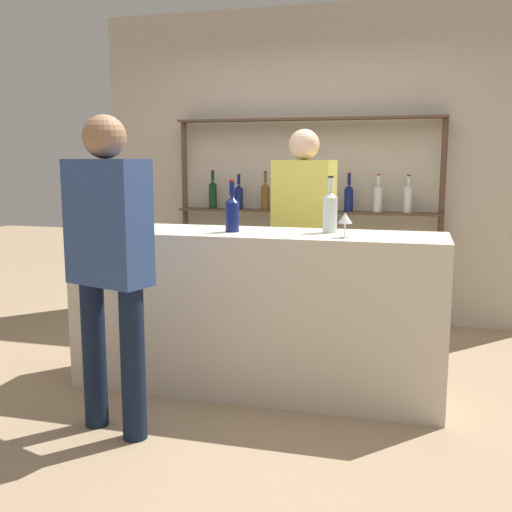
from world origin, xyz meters
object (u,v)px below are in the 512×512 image
wine_glass (345,219)px  cork_jar (142,217)px  counter_bottle_0 (232,212)px  counter_bottle_1 (330,210)px  server_behind_counter (303,225)px  counter_bottle_2 (125,208)px  customer_left (109,252)px

wine_glass → cork_jar: size_ratio=0.97×
counter_bottle_0 → wine_glass: bearing=-8.8°
counter_bottle_1 → server_behind_counter: (-0.29, 0.66, -0.17)m
wine_glass → cork_jar: 1.34m
counter_bottle_1 → cork_jar: bearing=-175.6°
counter_bottle_0 → counter_bottle_1: size_ratio=0.93×
counter_bottle_2 → cork_jar: size_ratio=2.22×
counter_bottle_1 → cork_jar: 1.22m
counter_bottle_2 → wine_glass: (1.50, -0.22, -0.02)m
counter_bottle_0 → customer_left: bearing=-119.4°
counter_bottle_1 → server_behind_counter: server_behind_counter is taller
counter_bottle_0 → wine_glass: (0.71, -0.11, -0.01)m
counter_bottle_1 → wine_glass: 0.26m
counter_bottle_1 → counter_bottle_0: bearing=-168.4°
counter_bottle_0 → wine_glass: 0.72m
customer_left → wine_glass: bearing=-42.0°
customer_left → server_behind_counter: (0.73, 1.54, 0.00)m
wine_glass → server_behind_counter: (-0.41, 0.89, -0.14)m
counter_bottle_1 → counter_bottle_2: (-1.38, -0.01, -0.01)m
counter_bottle_1 → counter_bottle_2: bearing=-179.6°
server_behind_counter → wine_glass: bearing=36.1°
cork_jar → customer_left: size_ratio=0.09×
counter_bottle_0 → counter_bottle_1: bearing=11.6°
counter_bottle_0 → counter_bottle_1: (0.59, 0.12, 0.01)m
counter_bottle_0 → cork_jar: 0.63m
counter_bottle_0 → cork_jar: counter_bottle_0 is taller
customer_left → counter_bottle_2: bearing=40.3°
wine_glass → server_behind_counter: 0.99m
counter_bottle_2 → customer_left: customer_left is taller
counter_bottle_2 → wine_glass: 1.51m
counter_bottle_1 → counter_bottle_2: size_ratio=1.05×
counter_bottle_1 → wine_glass: bearing=-62.5°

